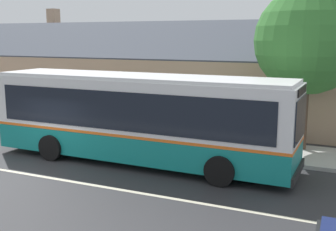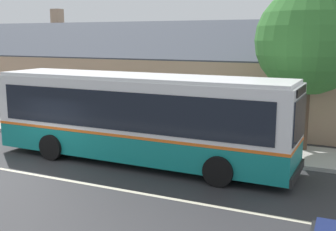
{
  "view_description": "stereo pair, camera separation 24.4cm",
  "coord_description": "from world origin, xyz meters",
  "px_view_note": "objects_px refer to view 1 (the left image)",
  "views": [
    {
      "loc": [
        10.34,
        -10.79,
        4.71
      ],
      "look_at": [
        3.89,
        3.68,
        1.73
      ],
      "focal_mm": 45.0,
      "sensor_mm": 36.0,
      "label": 1
    },
    {
      "loc": [
        10.56,
        -10.69,
        4.71
      ],
      "look_at": [
        3.89,
        3.68,
        1.73
      ],
      "focal_mm": 45.0,
      "sensor_mm": 36.0,
      "label": 2
    }
  ],
  "objects_px": {
    "bench_down_street": "(86,123)",
    "transit_bus": "(139,116)",
    "bench_by_building": "(24,116)",
    "street_tree_primary": "(308,43)"
  },
  "relations": [
    {
      "from": "bench_down_street",
      "to": "transit_bus",
      "type": "bearing_deg",
      "value": -33.84
    },
    {
      "from": "transit_bus",
      "to": "bench_by_building",
      "type": "relative_size",
      "value": 6.41
    },
    {
      "from": "transit_bus",
      "to": "bench_down_street",
      "type": "relative_size",
      "value": 7.4
    },
    {
      "from": "bench_by_building",
      "to": "bench_down_street",
      "type": "height_order",
      "value": "same"
    },
    {
      "from": "transit_bus",
      "to": "bench_down_street",
      "type": "distance_m",
      "value": 5.69
    },
    {
      "from": "bench_by_building",
      "to": "street_tree_primary",
      "type": "height_order",
      "value": "street_tree_primary"
    },
    {
      "from": "bench_by_building",
      "to": "bench_down_street",
      "type": "relative_size",
      "value": 1.15
    },
    {
      "from": "bench_by_building",
      "to": "street_tree_primary",
      "type": "distance_m",
      "value": 14.51
    },
    {
      "from": "transit_bus",
      "to": "bench_by_building",
      "type": "distance_m",
      "value": 9.09
    },
    {
      "from": "transit_bus",
      "to": "bench_by_building",
      "type": "height_order",
      "value": "transit_bus"
    }
  ]
}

